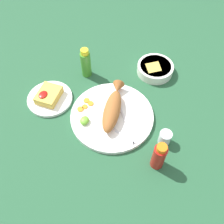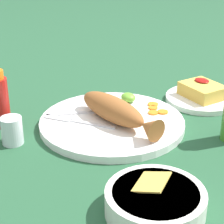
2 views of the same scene
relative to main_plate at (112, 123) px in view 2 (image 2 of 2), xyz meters
The scene contains 14 objects.
ground_plane 0.01m from the main_plate, ahead, with size 4.00×4.00×0.00m, color #235133.
main_plate is the anchor object (origin of this frame).
fried_fish 0.04m from the main_plate, behind, with size 0.26×0.09×0.06m.
fork_near 0.09m from the main_plate, 66.14° to the left, with size 0.16×0.12×0.00m.
fork_far 0.09m from the main_plate, 35.29° to the left, with size 0.09×0.17×0.00m.
carrot_slice_near 0.13m from the main_plate, 104.65° to the right, with size 0.03×0.03×0.00m, color orange.
carrot_slice_mid 0.11m from the main_plate, 102.91° to the right, with size 0.03×0.03×0.00m, color orange.
carrot_slice_far 0.14m from the main_plate, 82.69° to the right, with size 0.03×0.03×0.00m, color orange.
carrot_slice_extra 0.12m from the main_plate, 88.28° to the right, with size 0.02×0.02×0.00m, color orange.
lime_wedge_main 0.12m from the main_plate, 53.13° to the right, with size 0.04×0.04×0.02m, color #6BB233.
salt_cup 0.24m from the main_plate, 79.02° to the left, with size 0.05×0.05×0.06m.
side_plate_fries 0.29m from the main_plate, 90.52° to the right, with size 0.20×0.20×0.01m, color white.
fries_pile 0.29m from the main_plate, 90.37° to the right, with size 0.11×0.09×0.04m.
guacamole_bowl 0.34m from the main_plate, 160.78° to the left, with size 0.17×0.17×0.06m.
Camera 2 is at (-0.75, 0.46, 0.45)m, focal length 65.00 mm.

